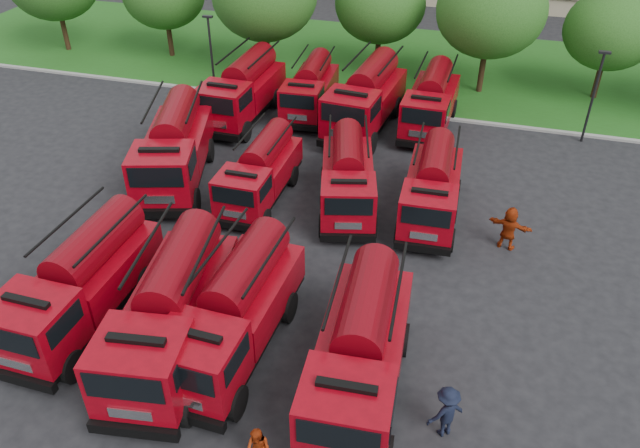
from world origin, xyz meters
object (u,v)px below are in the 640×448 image
at_px(fire_truck_4, 174,148).
at_px(fire_truck_6, 348,177).
at_px(fire_truck_0, 81,282).
at_px(fire_truck_3, 360,351).
at_px(fire_truck_7, 432,187).
at_px(fire_truck_8, 243,90).
at_px(fire_truck_1, 172,311).
at_px(fire_truck_2, 234,311).
at_px(firefighter_4, 110,256).
at_px(firefighter_2, 381,355).
at_px(fire_truck_9, 310,88).
at_px(fire_truck_5, 260,172).
at_px(fire_truck_10, 366,98).
at_px(firefighter_5, 505,247).
at_px(firefighter_3, 443,432).
at_px(fire_truck_11, 431,101).

height_order(fire_truck_4, fire_truck_6, fire_truck_4).
relative_size(fire_truck_0, fire_truck_3, 0.97).
bearing_deg(fire_truck_7, fire_truck_8, 145.98).
bearing_deg(fire_truck_1, fire_truck_7, 47.65).
bearing_deg(fire_truck_2, firefighter_4, 157.47).
height_order(fire_truck_7, firefighter_4, fire_truck_7).
relative_size(fire_truck_4, firefighter_2, 5.70).
distance_m(fire_truck_9, firefighter_4, 16.51).
relative_size(fire_truck_0, firefighter_2, 5.05).
height_order(fire_truck_5, fire_truck_6, fire_truck_6).
bearing_deg(fire_truck_9, fire_truck_5, -90.51).
bearing_deg(fire_truck_9, fire_truck_10, -20.97).
relative_size(fire_truck_10, firefighter_5, 4.14).
bearing_deg(firefighter_4, fire_truck_6, -96.72).
bearing_deg(firefighter_3, fire_truck_1, -44.35).
bearing_deg(firefighter_4, fire_truck_5, -80.85).
xyz_separation_m(fire_truck_1, firefighter_5, (10.69, 9.24, -1.80)).
height_order(fire_truck_5, firefighter_3, fire_truck_5).
xyz_separation_m(fire_truck_0, firefighter_3, (13.13, -1.45, -1.70)).
height_order(fire_truck_1, fire_truck_3, fire_truck_1).
bearing_deg(fire_truck_10, firefighter_5, -43.75).
bearing_deg(fire_truck_9, firefighter_5, -45.72).
distance_m(fire_truck_1, firefighter_3, 9.49).
distance_m(fire_truck_10, firefighter_3, 20.96).
relative_size(fire_truck_9, firefighter_3, 3.56).
height_order(fire_truck_6, fire_truck_10, fire_truck_10).
bearing_deg(fire_truck_0, fire_truck_6, 54.84).
xyz_separation_m(fire_truck_10, firefighter_2, (4.45, -17.13, -1.82)).
relative_size(fire_truck_0, firefighter_5, 3.79).
xyz_separation_m(fire_truck_4, fire_truck_11, (11.13, 9.42, -0.21)).
relative_size(fire_truck_6, fire_truck_11, 1.00).
bearing_deg(fire_truck_0, fire_truck_11, 64.09).
distance_m(fire_truck_0, fire_truck_1, 3.90).
bearing_deg(fire_truck_10, fire_truck_5, -103.62).
bearing_deg(firefighter_2, firefighter_5, -7.49).
bearing_deg(firefighter_2, fire_truck_9, 43.45).
bearing_deg(fire_truck_1, firefighter_5, 32.45).
height_order(fire_truck_2, firefighter_5, fire_truck_2).
distance_m(fire_truck_1, fire_truck_4, 11.63).
bearing_deg(fire_truck_11, firefighter_5, -64.56).
xyz_separation_m(fire_truck_5, firefighter_2, (7.48, -8.30, -1.46)).
xyz_separation_m(fire_truck_8, firefighter_5, (15.44, -8.85, -1.75)).
distance_m(fire_truck_4, firefighter_4, 6.67).
bearing_deg(fire_truck_10, fire_truck_4, -126.67).
xyz_separation_m(fire_truck_3, fire_truck_11, (-0.48, 19.77, -0.12)).
relative_size(fire_truck_1, fire_truck_4, 0.97).
height_order(fire_truck_1, fire_truck_8, fire_truck_1).
bearing_deg(fire_truck_5, firefighter_5, -3.53).
xyz_separation_m(fire_truck_3, firefighter_5, (4.29, 9.19, -1.73)).
distance_m(fire_truck_1, fire_truck_9, 19.98).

